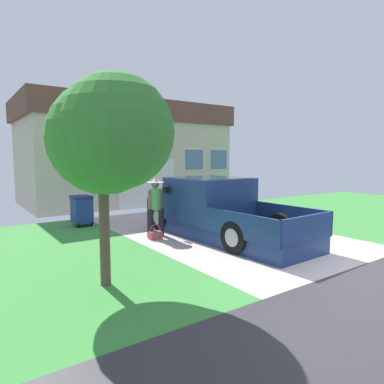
{
  "coord_description": "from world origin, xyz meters",
  "views": [
    {
      "loc": [
        -6.58,
        -3.66,
        2.31
      ],
      "look_at": [
        -0.71,
        4.66,
        1.26
      ],
      "focal_mm": 31.62,
      "sensor_mm": 36.0,
      "label": 1
    }
  ],
  "objects_px": {
    "pickup_truck": "(214,210)",
    "wheeled_trash_bin": "(82,209)",
    "front_yard_tree": "(111,135)",
    "person_with_hat": "(155,204)",
    "handbag": "(155,235)",
    "house_with_garage": "(125,153)"
  },
  "relations": [
    {
      "from": "pickup_truck",
      "to": "wheeled_trash_bin",
      "type": "relative_size",
      "value": 5.41
    },
    {
      "from": "front_yard_tree",
      "to": "person_with_hat",
      "type": "bearing_deg",
      "value": 49.64
    },
    {
      "from": "wheeled_trash_bin",
      "to": "handbag",
      "type": "bearing_deg",
      "value": -70.39
    },
    {
      "from": "person_with_hat",
      "to": "front_yard_tree",
      "type": "relative_size",
      "value": 0.46
    },
    {
      "from": "handbag",
      "to": "house_with_garage",
      "type": "height_order",
      "value": "house_with_garage"
    },
    {
      "from": "house_with_garage",
      "to": "wheeled_trash_bin",
      "type": "relative_size",
      "value": 9.93
    },
    {
      "from": "pickup_truck",
      "to": "house_with_garage",
      "type": "relative_size",
      "value": 0.54
    },
    {
      "from": "front_yard_tree",
      "to": "wheeled_trash_bin",
      "type": "height_order",
      "value": "front_yard_tree"
    },
    {
      "from": "person_with_hat",
      "to": "wheeled_trash_bin",
      "type": "relative_size",
      "value": 1.69
    },
    {
      "from": "handbag",
      "to": "front_yard_tree",
      "type": "relative_size",
      "value": 0.11
    },
    {
      "from": "house_with_garage",
      "to": "front_yard_tree",
      "type": "distance_m",
      "value": 11.96
    },
    {
      "from": "pickup_truck",
      "to": "person_with_hat",
      "type": "relative_size",
      "value": 3.21
    },
    {
      "from": "pickup_truck",
      "to": "handbag",
      "type": "xyz_separation_m",
      "value": [
        -1.67,
        0.54,
        -0.64
      ]
    },
    {
      "from": "pickup_truck",
      "to": "handbag",
      "type": "distance_m",
      "value": 1.87
    },
    {
      "from": "front_yard_tree",
      "to": "wheeled_trash_bin",
      "type": "relative_size",
      "value": 3.69
    },
    {
      "from": "handbag",
      "to": "house_with_garage",
      "type": "relative_size",
      "value": 0.04
    },
    {
      "from": "handbag",
      "to": "front_yard_tree",
      "type": "height_order",
      "value": "front_yard_tree"
    },
    {
      "from": "person_with_hat",
      "to": "house_with_garage",
      "type": "height_order",
      "value": "house_with_garage"
    },
    {
      "from": "person_with_hat",
      "to": "front_yard_tree",
      "type": "distance_m",
      "value": 4.2
    },
    {
      "from": "person_with_hat",
      "to": "pickup_truck",
      "type": "bearing_deg",
      "value": -28.82
    },
    {
      "from": "pickup_truck",
      "to": "front_yard_tree",
      "type": "xyz_separation_m",
      "value": [
        -3.98,
        -2.09,
        1.92
      ]
    },
    {
      "from": "handbag",
      "to": "house_with_garage",
      "type": "distance_m",
      "value": 8.98
    }
  ]
}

